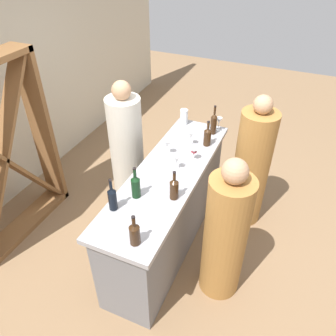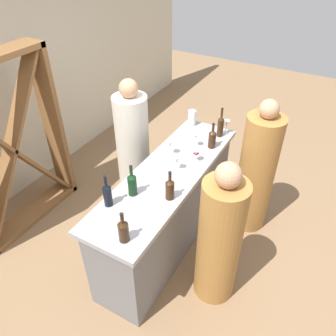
{
  "view_description": "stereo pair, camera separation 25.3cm",
  "coord_description": "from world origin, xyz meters",
  "px_view_note": "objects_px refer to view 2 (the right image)",
  "views": [
    {
      "loc": [
        -2.31,
        -1.01,
        2.94
      ],
      "look_at": [
        0.0,
        0.0,
        1.03
      ],
      "focal_mm": 35.62,
      "sensor_mm": 36.0,
      "label": 1
    },
    {
      "loc": [
        -2.2,
        -1.24,
        2.94
      ],
      "look_at": [
        0.0,
        0.0,
        1.03
      ],
      "focal_mm": 35.62,
      "sensor_mm": 36.0,
      "label": 2
    }
  ],
  "objects_px": {
    "wine_bottle_center_dark_green": "(132,184)",
    "person_server_behind": "(133,151)",
    "water_pitcher": "(192,118)",
    "wine_bottle_far_right_amber_brown": "(221,126)",
    "wine_glass_far_center": "(170,145)",
    "wine_glass_near_center": "(196,153)",
    "wine_glass_near_right": "(177,161)",
    "person_center_guest": "(256,173)",
    "wine_bottle_second_left_near_black": "(107,194)",
    "wine_bottle_rightmost_amber_brown": "(212,138)",
    "wine_glass_far_left": "(195,137)",
    "wine_bottle_second_right_amber_brown": "(170,188)",
    "wine_glass_near_left": "(226,124)",
    "wine_bottle_leftmost_amber_brown": "(123,230)",
    "person_left_guest": "(219,240)",
    "wine_rack": "(10,150)"
  },
  "relations": [
    {
      "from": "wine_rack",
      "to": "water_pitcher",
      "type": "bearing_deg",
      "value": -45.98
    },
    {
      "from": "wine_bottle_leftmost_amber_brown",
      "to": "wine_bottle_second_right_amber_brown",
      "type": "relative_size",
      "value": 0.97
    },
    {
      "from": "wine_bottle_second_right_amber_brown",
      "to": "person_left_guest",
      "type": "bearing_deg",
      "value": -88.94
    },
    {
      "from": "wine_rack",
      "to": "wine_glass_near_right",
      "type": "distance_m",
      "value": 1.79
    },
    {
      "from": "wine_bottle_rightmost_amber_brown",
      "to": "wine_glass_far_center",
      "type": "relative_size",
      "value": 1.78
    },
    {
      "from": "wine_rack",
      "to": "person_left_guest",
      "type": "relative_size",
      "value": 1.28
    },
    {
      "from": "wine_bottle_rightmost_amber_brown",
      "to": "wine_bottle_far_right_amber_brown",
      "type": "relative_size",
      "value": 0.84
    },
    {
      "from": "wine_bottle_center_dark_green",
      "to": "water_pitcher",
      "type": "relative_size",
      "value": 1.68
    },
    {
      "from": "wine_glass_far_center",
      "to": "water_pitcher",
      "type": "bearing_deg",
      "value": 6.59
    },
    {
      "from": "wine_glass_near_right",
      "to": "person_center_guest",
      "type": "height_order",
      "value": "person_center_guest"
    },
    {
      "from": "wine_glass_far_center",
      "to": "person_left_guest",
      "type": "distance_m",
      "value": 1.07
    },
    {
      "from": "wine_bottle_leftmost_amber_brown",
      "to": "wine_bottle_rightmost_amber_brown",
      "type": "distance_m",
      "value": 1.5
    },
    {
      "from": "wine_bottle_second_left_near_black",
      "to": "person_server_behind",
      "type": "distance_m",
      "value": 1.21
    },
    {
      "from": "wine_rack",
      "to": "wine_glass_near_right",
      "type": "height_order",
      "value": "wine_rack"
    },
    {
      "from": "wine_glass_near_right",
      "to": "wine_glass_near_left",
      "type": "bearing_deg",
      "value": -10.5
    },
    {
      "from": "wine_bottle_rightmost_amber_brown",
      "to": "wine_bottle_center_dark_green",
      "type": "bearing_deg",
      "value": 163.44
    },
    {
      "from": "wine_bottle_second_right_amber_brown",
      "to": "water_pitcher",
      "type": "bearing_deg",
      "value": 17.68
    },
    {
      "from": "wine_bottle_far_right_amber_brown",
      "to": "wine_glass_far_center",
      "type": "xyz_separation_m",
      "value": [
        -0.59,
        0.3,
        -0.01
      ]
    },
    {
      "from": "wine_bottle_center_dark_green",
      "to": "person_server_behind",
      "type": "distance_m",
      "value": 1.08
    },
    {
      "from": "wine_glass_near_left",
      "to": "person_center_guest",
      "type": "xyz_separation_m",
      "value": [
        -0.21,
        -0.47,
        -0.38
      ]
    },
    {
      "from": "wine_glass_near_right",
      "to": "person_center_guest",
      "type": "xyz_separation_m",
      "value": [
        0.66,
        -0.63,
        -0.36
      ]
    },
    {
      "from": "wine_glass_near_right",
      "to": "water_pitcher",
      "type": "distance_m",
      "value": 0.89
    },
    {
      "from": "wine_bottle_second_left_near_black",
      "to": "wine_bottle_rightmost_amber_brown",
      "type": "bearing_deg",
      "value": -18.15
    },
    {
      "from": "water_pitcher",
      "to": "wine_glass_near_left",
      "type": "bearing_deg",
      "value": -87.85
    },
    {
      "from": "wine_bottle_rightmost_amber_brown",
      "to": "person_server_behind",
      "type": "bearing_deg",
      "value": 102.45
    },
    {
      "from": "wine_bottle_second_left_near_black",
      "to": "wine_glass_near_center",
      "type": "bearing_deg",
      "value": -21.67
    },
    {
      "from": "wine_bottle_center_dark_green",
      "to": "wine_glass_near_right",
      "type": "relative_size",
      "value": 1.99
    },
    {
      "from": "wine_rack",
      "to": "person_center_guest",
      "type": "xyz_separation_m",
      "value": [
        1.21,
        -2.33,
        -0.25
      ]
    },
    {
      "from": "wine_bottle_far_right_amber_brown",
      "to": "person_server_behind",
      "type": "distance_m",
      "value": 1.05
    },
    {
      "from": "wine_glass_far_left",
      "to": "wine_bottle_second_right_amber_brown",
      "type": "bearing_deg",
      "value": -169.02
    },
    {
      "from": "wine_glass_near_right",
      "to": "wine_glass_far_left",
      "type": "bearing_deg",
      "value": 2.9
    },
    {
      "from": "wine_bottle_second_right_amber_brown",
      "to": "wine_glass_far_center",
      "type": "height_order",
      "value": "wine_bottle_second_right_amber_brown"
    },
    {
      "from": "wine_bottle_second_right_amber_brown",
      "to": "wine_bottle_far_right_amber_brown",
      "type": "xyz_separation_m",
      "value": [
        1.17,
        0.02,
        0.02
      ]
    },
    {
      "from": "wine_bottle_second_right_amber_brown",
      "to": "wine_glass_near_center",
      "type": "relative_size",
      "value": 2.15
    },
    {
      "from": "wine_bottle_leftmost_amber_brown",
      "to": "wine_glass_near_right",
      "type": "relative_size",
      "value": 1.78
    },
    {
      "from": "wine_rack",
      "to": "person_center_guest",
      "type": "bearing_deg",
      "value": -62.62
    },
    {
      "from": "wine_glass_far_left",
      "to": "person_server_behind",
      "type": "bearing_deg",
      "value": 99.48
    },
    {
      "from": "wine_bottle_second_left_near_black",
      "to": "wine_bottle_rightmost_amber_brown",
      "type": "relative_size",
      "value": 1.09
    },
    {
      "from": "wine_bottle_second_left_near_black",
      "to": "wine_glass_near_right",
      "type": "xyz_separation_m",
      "value": [
        0.71,
        -0.27,
        -0.01
      ]
    },
    {
      "from": "person_left_guest",
      "to": "wine_bottle_far_right_amber_brown",
      "type": "bearing_deg",
      "value": -51.72
    },
    {
      "from": "wine_bottle_center_dark_green",
      "to": "wine_glass_near_left",
      "type": "xyz_separation_m",
      "value": [
        1.37,
        -0.33,
        0.0
      ]
    },
    {
      "from": "wine_glass_far_left",
      "to": "wine_glass_far_center",
      "type": "bearing_deg",
      "value": 148.48
    },
    {
      "from": "wine_bottle_rightmost_amber_brown",
      "to": "wine_glass_far_left",
      "type": "bearing_deg",
      "value": 114.94
    },
    {
      "from": "wine_glass_near_right",
      "to": "water_pitcher",
      "type": "height_order",
      "value": "water_pitcher"
    },
    {
      "from": "wine_bottle_far_right_amber_brown",
      "to": "wine_glass_near_center",
      "type": "relative_size",
      "value": 2.57
    },
    {
      "from": "wine_glass_far_left",
      "to": "wine_glass_far_center",
      "type": "height_order",
      "value": "wine_glass_far_center"
    },
    {
      "from": "wine_bottle_far_right_amber_brown",
      "to": "wine_glass_near_center",
      "type": "xyz_separation_m",
      "value": [
        -0.57,
        0.02,
        -0.04
      ]
    },
    {
      "from": "wine_glass_far_center",
      "to": "person_server_behind",
      "type": "bearing_deg",
      "value": 76.73
    },
    {
      "from": "wine_rack",
      "to": "wine_bottle_center_dark_green",
      "type": "bearing_deg",
      "value": -88.41
    },
    {
      "from": "wine_glass_near_right",
      "to": "wine_glass_far_center",
      "type": "distance_m",
      "value": 0.27
    }
  ]
}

